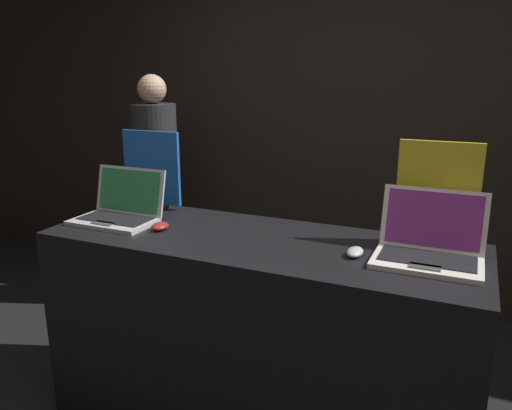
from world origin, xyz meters
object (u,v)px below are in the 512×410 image
promo_stand_front (152,172)px  mouse_back (355,252)px  laptop_back (429,245)px  person_bystander (157,188)px  laptop_front (120,209)px  promo_stand_back (437,197)px  mouse_front (160,226)px

promo_stand_front → mouse_back: bearing=-14.1°
laptop_back → person_bystander: bearing=153.5°
promo_stand_front → person_bystander: 0.92m
laptop_front → person_bystander: 1.12m
laptop_front → promo_stand_back: (1.41, 0.24, 0.15)m
mouse_front → mouse_back: 0.89m
mouse_back → promo_stand_back: size_ratio=0.25×
promo_stand_back → promo_stand_front: bearing=178.6°
promo_stand_back → mouse_back: bearing=-136.6°
mouse_front → promo_stand_back: bearing=13.8°
promo_stand_front → person_bystander: person_bystander is taller
laptop_front → mouse_back: (1.14, -0.01, -0.04)m
person_bystander → promo_stand_front: bearing=-56.1°
promo_stand_front → laptop_front: bearing=-90.0°
mouse_back → person_bystander: person_bystander is taller
mouse_front → mouse_back: (0.89, 0.03, -0.00)m
promo_stand_front → laptop_back: bearing=-8.9°
laptop_front → person_bystander: (-0.49, 1.00, -0.16)m
laptop_front → promo_stand_front: size_ratio=0.96×
laptop_back → promo_stand_back: 0.24m
mouse_front → promo_stand_back: promo_stand_back is taller
promo_stand_front → mouse_back: (1.14, -0.29, -0.18)m
promo_stand_back → mouse_front: bearing=-166.2°
mouse_back → promo_stand_back: bearing=43.4°
promo_stand_back → person_bystander: size_ratio=0.27×
mouse_front → mouse_back: mouse_front is taller
mouse_front → promo_stand_front: 0.44m
laptop_front → person_bystander: bearing=116.0°
promo_stand_back → person_bystander: (-1.90, 0.76, -0.30)m
laptop_back → mouse_back: 0.28m
mouse_front → mouse_back: size_ratio=0.93×
laptop_front → promo_stand_front: bearing=90.0°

